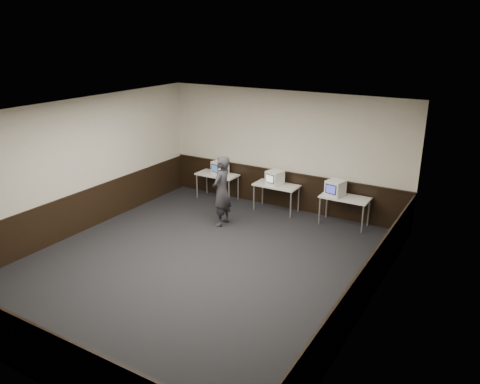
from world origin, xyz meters
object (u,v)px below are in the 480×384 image
Objects in this scene: emac_left at (220,168)px; emac_right at (335,188)px; desk_right at (345,200)px; person at (222,191)px; emac_center at (275,178)px; desk_left at (217,176)px; desk_center at (276,187)px.

emac_right reaches higher than emac_left.
person is at bearing -149.94° from desk_right.
person reaches higher than emac_center.
emac_right is at bearing 118.46° from person.
person is at bearing -100.86° from emac_center.
desk_left is 3.56m from emac_right.
desk_right is (3.80, 0.00, 0.00)m from desk_left.
emac_right is (1.65, -0.04, 0.27)m from desk_center.
emac_right is at bearing -170.16° from desk_right.
emac_left is at bearing 179.36° from desk_right.
emac_right is at bearing 13.68° from emac_center.
desk_right is at bearing 14.04° from emac_left.
desk_center is 0.27m from emac_center.
desk_center is at bearing 150.49° from person.
emac_center is at bearing 151.50° from person.
desk_left is 1.00× the size of desk_center.
emac_center is at bearing 12.50° from emac_left.
person reaches higher than emac_left.
emac_left is at bearing 178.70° from desk_center.
desk_left is at bearing -146.62° from person.
emac_right is at bearing -1.51° from desk_center.
emac_right is (-0.25, -0.04, 0.27)m from desk_right.
desk_center is at bearing 44.24° from emac_center.
person is at bearing -116.13° from desk_center.
emac_left is 0.97× the size of emac_right.
emac_right reaches higher than desk_right.
emac_center is 1.70m from emac_right.
desk_left is 3.80m from desk_right.
emac_center is (-1.95, -0.03, 0.26)m from desk_right.
person reaches higher than desk_center.
desk_left is at bearing -166.55° from emac_center.
person is at bearing -53.24° from desk_left.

